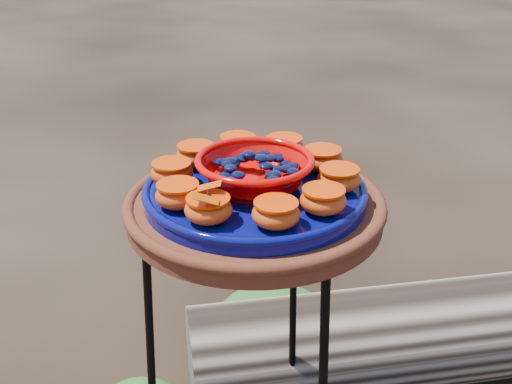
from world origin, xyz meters
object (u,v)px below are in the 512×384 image
at_px(terracotta_saucer, 255,209).
at_px(cobalt_plate, 255,194).
at_px(plant_stand, 255,371).
at_px(driftwood_log, 466,329).
at_px(red_bowl, 255,173).

relative_size(terracotta_saucer, cobalt_plate, 1.17).
xyz_separation_m(plant_stand, driftwood_log, (0.36, 0.61, -0.21)).
bearing_deg(plant_stand, terracotta_saucer, 0.00).
bearing_deg(red_bowl, terracotta_saucer, 0.00).
distance_m(terracotta_saucer, cobalt_plate, 0.03).
bearing_deg(cobalt_plate, terracotta_saucer, 0.00).
bearing_deg(driftwood_log, red_bowl, -120.26).
distance_m(terracotta_saucer, driftwood_log, 0.91).
distance_m(red_bowl, driftwood_log, 0.96).
bearing_deg(terracotta_saucer, red_bowl, 0.00).
height_order(plant_stand, terracotta_saucer, terracotta_saucer).
distance_m(plant_stand, red_bowl, 0.44).
height_order(plant_stand, cobalt_plate, cobalt_plate).
height_order(terracotta_saucer, driftwood_log, terracotta_saucer).
relative_size(red_bowl, driftwood_log, 0.13).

